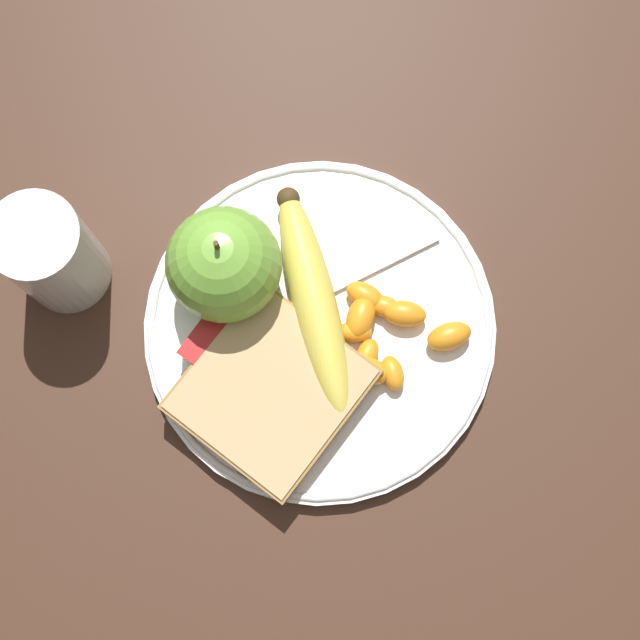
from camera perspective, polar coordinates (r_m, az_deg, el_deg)
ground_plane at (r=0.68m, az=0.00°, el=-0.60°), size 3.00×3.00×0.00m
plate at (r=0.67m, az=0.00°, el=-0.46°), size 0.26×0.26×0.01m
juice_glass at (r=0.67m, az=-16.72°, el=3.95°), size 0.07×0.07×0.09m
apple at (r=0.64m, az=-6.17°, el=3.54°), size 0.08×0.08×0.09m
banana at (r=0.65m, az=-0.42°, el=1.29°), size 0.14×0.16×0.03m
bread_slice at (r=0.65m, az=-2.98°, el=-4.64°), size 0.12×0.12×0.02m
fork at (r=0.67m, az=-1.03°, el=1.23°), size 0.18×0.11×0.00m
jam_packet at (r=0.66m, az=-6.88°, el=-1.64°), size 0.04×0.03×0.02m
orange_segment_0 at (r=0.65m, az=3.17°, el=-2.05°), size 0.03×0.02×0.01m
orange_segment_1 at (r=0.66m, az=5.41°, el=0.41°), size 0.03×0.04×0.02m
orange_segment_2 at (r=0.66m, az=8.26°, el=-1.04°), size 0.04×0.04×0.02m
orange_segment_3 at (r=0.66m, az=2.63°, el=0.19°), size 0.04×0.03×0.02m
orange_segment_4 at (r=0.66m, az=2.23°, el=-0.75°), size 0.03×0.03×0.01m
orange_segment_5 at (r=0.65m, az=4.67°, el=-3.42°), size 0.03×0.03×0.01m
orange_segment_6 at (r=0.65m, az=3.00°, el=-3.26°), size 0.03×0.04×0.02m
orange_segment_7 at (r=0.66m, az=2.92°, el=1.55°), size 0.02×0.03×0.02m
orange_segment_8 at (r=0.66m, az=4.21°, el=0.85°), size 0.02×0.03×0.02m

